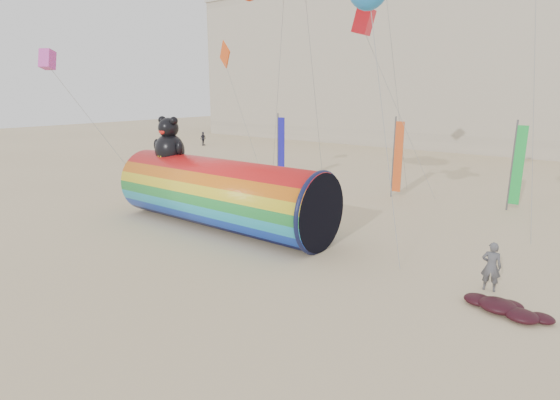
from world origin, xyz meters
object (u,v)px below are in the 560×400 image
Objects in this scene: hotel_building at (409,63)px; kite_handler at (491,266)px; fabric_bundle at (505,308)px; windsock_assembly at (220,192)px.

kite_handler is (20.33, -42.72, -9.43)m from hotel_building.
kite_handler reaches higher than fabric_bundle.
windsock_assembly is 4.58× the size of fabric_bundle.
windsock_assembly is at bearing 175.56° from fabric_bundle.
windsock_assembly reaches higher than kite_handler.
kite_handler is 0.67× the size of fabric_bundle.
windsock_assembly is at bearing -79.84° from hotel_building.
windsock_assembly is 6.80× the size of kite_handler.
windsock_assembly is (7.73, -43.12, -8.48)m from hotel_building.
fabric_bundle is at bearing 110.89° from kite_handler.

